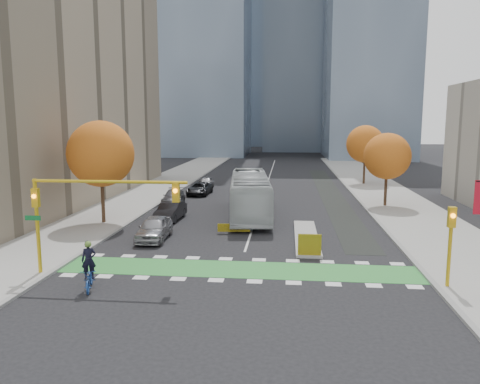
% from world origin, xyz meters
% --- Properties ---
extents(ground, '(300.00, 300.00, 0.00)m').
position_xyz_m(ground, '(0.00, 0.00, 0.00)').
color(ground, black).
rests_on(ground, ground).
extents(sidewalk_west, '(7.00, 120.00, 0.15)m').
position_xyz_m(sidewalk_west, '(-13.50, 20.00, 0.07)').
color(sidewalk_west, gray).
rests_on(sidewalk_west, ground).
extents(sidewalk_east, '(7.00, 120.00, 0.15)m').
position_xyz_m(sidewalk_east, '(13.50, 20.00, 0.07)').
color(sidewalk_east, gray).
rests_on(sidewalk_east, ground).
extents(curb_west, '(0.30, 120.00, 0.16)m').
position_xyz_m(curb_west, '(-10.00, 20.00, 0.07)').
color(curb_west, gray).
rests_on(curb_west, ground).
extents(curb_east, '(0.30, 120.00, 0.16)m').
position_xyz_m(curb_east, '(10.00, 20.00, 0.07)').
color(curb_east, gray).
rests_on(curb_east, ground).
extents(bike_crossing, '(20.00, 3.00, 0.01)m').
position_xyz_m(bike_crossing, '(0.00, 1.50, 0.01)').
color(bike_crossing, '#2B8533').
rests_on(bike_crossing, ground).
extents(centre_line, '(0.15, 70.00, 0.01)m').
position_xyz_m(centre_line, '(0.00, 40.00, 0.01)').
color(centre_line, silver).
rests_on(centre_line, ground).
extents(bike_lane_paint, '(2.50, 50.00, 0.01)m').
position_xyz_m(bike_lane_paint, '(7.50, 30.00, 0.01)').
color(bike_lane_paint, black).
rests_on(bike_lane_paint, ground).
extents(median_island, '(1.60, 10.00, 0.16)m').
position_xyz_m(median_island, '(4.00, 9.00, 0.08)').
color(median_island, gray).
rests_on(median_island, ground).
extents(hazard_board, '(1.40, 0.12, 1.30)m').
position_xyz_m(hazard_board, '(4.00, 4.20, 0.80)').
color(hazard_board, yellow).
rests_on(hazard_board, median_island).
extents(building_west, '(16.00, 44.00, 25.00)m').
position_xyz_m(building_west, '(-24.00, 22.00, 12.50)').
color(building_west, gray).
rests_on(building_west, ground).
extents(tower_nw, '(22.00, 22.00, 70.00)m').
position_xyz_m(tower_nw, '(-18.00, 90.00, 35.00)').
color(tower_nw, '#47566B').
rests_on(tower_nw, ground).
extents(tower_ne, '(18.00, 24.00, 60.00)m').
position_xyz_m(tower_ne, '(20.00, 85.00, 30.00)').
color(tower_ne, '#47566B').
rests_on(tower_ne, ground).
extents(tower_far, '(26.00, 26.00, 80.00)m').
position_xyz_m(tower_far, '(-4.00, 140.00, 40.00)').
color(tower_far, '#47566B').
rests_on(tower_far, ground).
extents(tree_west, '(5.20, 5.20, 8.22)m').
position_xyz_m(tree_west, '(-12.00, 12.00, 5.62)').
color(tree_west, '#332114').
rests_on(tree_west, ground).
extents(tree_east_near, '(4.40, 4.40, 7.08)m').
position_xyz_m(tree_east_near, '(12.00, 22.00, 4.86)').
color(tree_east_near, '#332114').
rests_on(tree_east_near, ground).
extents(tree_east_far, '(4.80, 4.80, 7.65)m').
position_xyz_m(tree_east_far, '(12.50, 38.00, 5.24)').
color(tree_east_far, '#332114').
rests_on(tree_east_far, ground).
extents(traffic_signal_west, '(8.53, 0.56, 5.20)m').
position_xyz_m(traffic_signal_west, '(-7.93, -0.51, 4.03)').
color(traffic_signal_west, '#BF9914').
rests_on(traffic_signal_west, ground).
extents(traffic_signal_east, '(0.35, 0.43, 4.10)m').
position_xyz_m(traffic_signal_east, '(10.50, -0.51, 2.73)').
color(traffic_signal_east, '#BF9914').
rests_on(traffic_signal_east, ground).
extents(cyclist, '(1.33, 2.24, 2.44)m').
position_xyz_m(cyclist, '(-6.93, -2.36, 0.82)').
color(cyclist, navy).
rests_on(cyclist, ground).
extents(bus, '(4.50, 13.79, 3.77)m').
position_xyz_m(bus, '(-0.58, 16.24, 1.89)').
color(bus, '#B7BEBF').
rests_on(bus, ground).
extents(parked_car_a, '(2.06, 4.81, 1.62)m').
position_xyz_m(parked_car_a, '(-6.53, 7.49, 0.81)').
color(parked_car_a, '#96969B').
rests_on(parked_car_a, ground).
extents(parked_car_b, '(1.85, 4.74, 1.54)m').
position_xyz_m(parked_car_b, '(-7.01, 13.90, 0.77)').
color(parked_car_b, black).
rests_on(parked_car_b, ground).
extents(parked_car_c, '(2.35, 4.90, 1.38)m').
position_xyz_m(parked_car_c, '(-8.65, 21.65, 0.69)').
color(parked_car_c, '#4B4A4F').
rests_on(parked_car_c, ground).
extents(parked_car_d, '(2.46, 4.98, 1.36)m').
position_xyz_m(parked_car_d, '(-7.15, 27.59, 0.68)').
color(parked_car_d, black).
rests_on(parked_car_d, ground).
extents(parked_car_e, '(1.79, 4.16, 1.40)m').
position_xyz_m(parked_car_e, '(-7.26, 32.59, 0.70)').
color(parked_car_e, gray).
rests_on(parked_car_e, ground).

